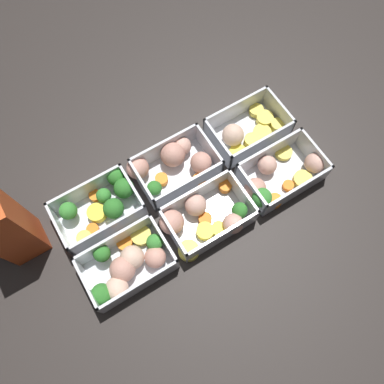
% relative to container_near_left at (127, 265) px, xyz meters
% --- Properties ---
extents(ground_plane, '(4.00, 4.00, 0.00)m').
position_rel_container_near_left_xyz_m(ground_plane, '(0.17, 0.06, -0.02)').
color(ground_plane, '#282321').
extents(container_near_left, '(0.16, 0.12, 0.06)m').
position_rel_container_near_left_xyz_m(container_near_left, '(0.00, 0.00, 0.00)').
color(container_near_left, silver).
rests_on(container_near_left, ground_plane).
extents(container_near_center, '(0.17, 0.12, 0.06)m').
position_rel_container_near_left_xyz_m(container_near_center, '(0.16, 0.00, -0.00)').
color(container_near_center, silver).
rests_on(container_near_center, ground_plane).
extents(container_near_right, '(0.19, 0.12, 0.06)m').
position_rel_container_near_left_xyz_m(container_near_right, '(0.34, -0.00, -0.00)').
color(container_near_right, silver).
rests_on(container_near_right, ground_plane).
extents(container_far_left, '(0.16, 0.11, 0.06)m').
position_rel_container_near_left_xyz_m(container_far_left, '(0.01, 0.13, 0.00)').
color(container_far_left, silver).
rests_on(container_far_left, ground_plane).
extents(container_far_center, '(0.17, 0.12, 0.06)m').
position_rel_container_near_left_xyz_m(container_far_center, '(0.17, 0.13, -0.00)').
color(container_far_center, silver).
rests_on(container_far_center, ground_plane).
extents(container_far_right, '(0.16, 0.11, 0.06)m').
position_rel_container_near_left_xyz_m(container_far_right, '(0.34, 0.12, -0.00)').
color(container_far_right, silver).
rests_on(container_far_right, ground_plane).
extents(juice_carton, '(0.07, 0.07, 0.20)m').
position_rel_container_near_left_xyz_m(juice_carton, '(-0.14, 0.14, 0.07)').
color(juice_carton, '#D14C1E').
rests_on(juice_carton, ground_plane).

